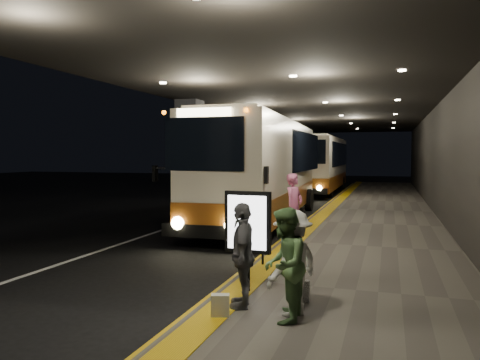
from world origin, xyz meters
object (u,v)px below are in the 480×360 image
Objects in this scene: coach_main at (263,174)px; info_sign at (248,224)px; passenger_waiting_white at (293,263)px; stanchion_post at (263,237)px; coach_second at (321,167)px; passenger_waiting_green at (284,265)px; passenger_waiting_grey at (243,255)px; bag_polka at (300,291)px; bag_plain at (220,305)px; passenger_boarding at (294,207)px.

coach_main reaches higher than info_sign.
stanchion_post is (-1.21, 2.86, -0.16)m from passenger_waiting_white.
stanchion_post is at bearing -85.79° from coach_second.
passenger_waiting_green reaches higher than passenger_waiting_white.
passenger_waiting_grey is at bearing -85.35° from coach_second.
info_sign reaches higher than passenger_waiting_green.
coach_second is 21.28m from stanchion_post.
coach_second is 9.29× the size of stanchion_post.
passenger_waiting_grey reaches higher than passenger_waiting_white.
coach_second reaches higher than passenger_waiting_grey.
bag_polka reaches higher than bag_plain.
passenger_boarding is 3.13m from stanchion_post.
passenger_boarding is 5.46m from bag_polka.
stanchion_post is at bearing 174.72° from passenger_waiting_grey.
stanchion_post is at bearing -160.19° from passenger_boarding.
coach_second is at bearing 86.34° from coach_main.
passenger_waiting_grey is (2.13, -23.90, -0.73)m from coach_second.
passenger_boarding is 6.33m from passenger_waiting_green.
passenger_boarding reaches higher than passenger_waiting_green.
passenger_waiting_grey reaches higher than passenger_waiting_green.
coach_main reaches higher than passenger_waiting_white.
passenger_boarding is 1.06× the size of info_sign.
info_sign is at bearing -145.64° from passenger_waiting_green.
bag_polka is 2.52m from stanchion_post.
coach_second is 6.17× the size of passenger_boarding.
passenger_boarding is at bearing -141.62° from passenger_waiting_white.
passenger_waiting_green is 3.32m from stanchion_post.
bag_polka is 0.28× the size of stanchion_post.
passenger_boarding reaches higher than info_sign.
bag_polka is (0.79, 0.54, -0.63)m from passenger_waiting_grey.
coach_main is 7.72× the size of passenger_waiting_white.
coach_second is 24.48m from passenger_waiting_green.
info_sign is (1.98, -23.12, -0.38)m from coach_second.
coach_second is 7.03× the size of passenger_waiting_green.
passenger_waiting_green is 1.13m from bag_polka.
bag_polka is (-0.01, 0.68, -0.60)m from passenger_waiting_white.
passenger_waiting_white is (0.07, 0.26, -0.03)m from passenger_waiting_green.
passenger_waiting_white is 0.81m from passenger_waiting_grey.
stanchion_post is at bearing 94.11° from bag_plain.
bag_polka is at bearing -61.14° from stanchion_post.
passenger_boarding reaches higher than bag_plain.
stanchion_post reaches higher than bag_plain.
coach_second reaches higher than passenger_waiting_green.
passenger_waiting_green is at bearing 13.32° from passenger_waiting_white.
passenger_waiting_grey is (-0.73, 0.40, 0.00)m from passenger_waiting_green.
passenger_waiting_white is at bearing -67.12° from stanchion_post.
bag_polka is (3.12, -9.41, -1.43)m from coach_main.
bag_polka is 1.43m from bag_plain.
stanchion_post is at bearing 118.86° from bag_polka.
bag_polka is at bearing -74.50° from coach_main.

